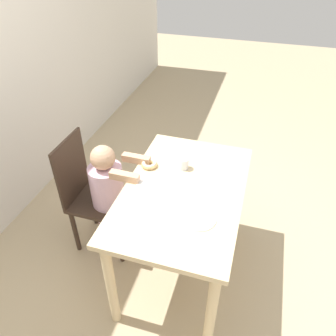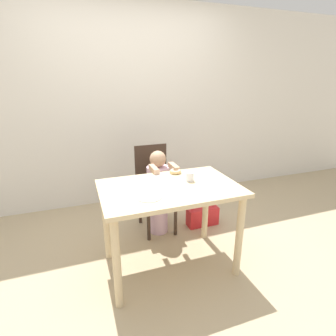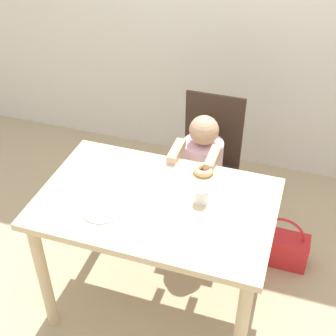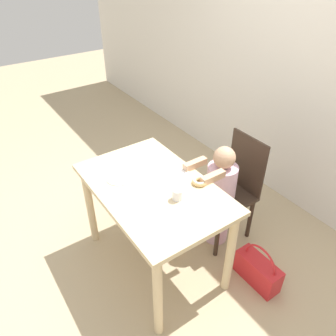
% 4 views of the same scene
% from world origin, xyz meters
% --- Properties ---
extents(ground_plane, '(12.00, 12.00, 0.00)m').
position_xyz_m(ground_plane, '(0.00, 0.00, 0.00)').
color(ground_plane, tan).
extents(wall_back, '(8.00, 0.05, 2.50)m').
position_xyz_m(wall_back, '(0.00, 1.53, 1.25)').
color(wall_back, silver).
rests_on(wall_back, ground_plane).
extents(dining_table, '(1.12, 0.71, 0.77)m').
position_xyz_m(dining_table, '(0.00, 0.00, 0.65)').
color(dining_table, beige).
rests_on(dining_table, ground_plane).
extents(chair, '(0.36, 0.44, 0.92)m').
position_xyz_m(chair, '(0.08, 0.70, 0.46)').
color(chair, '#38281E').
rests_on(chair, ground_plane).
extents(child_figure, '(0.25, 0.41, 0.91)m').
position_xyz_m(child_figure, '(0.08, 0.57, 0.46)').
color(child_figure, silver).
rests_on(child_figure, ground_plane).
extents(donut, '(0.11, 0.11, 0.04)m').
position_xyz_m(donut, '(0.16, 0.28, 0.79)').
color(donut, '#DBB270').
rests_on(donut, dining_table).
extents(napkin, '(0.28, 0.28, 0.00)m').
position_xyz_m(napkin, '(-0.01, 0.18, 0.77)').
color(napkin, white).
rests_on(napkin, dining_table).
extents(handbag, '(0.35, 0.14, 0.35)m').
position_xyz_m(handbag, '(0.59, 0.53, 0.12)').
color(handbag, red).
rests_on(handbag, ground_plane).
extents(cup, '(0.06, 0.06, 0.08)m').
position_xyz_m(cup, '(0.20, 0.06, 0.81)').
color(cup, white).
rests_on(cup, dining_table).
extents(plate, '(0.19, 0.19, 0.01)m').
position_xyz_m(plate, '(-0.21, -0.14, 0.77)').
color(plate, white).
rests_on(plate, dining_table).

